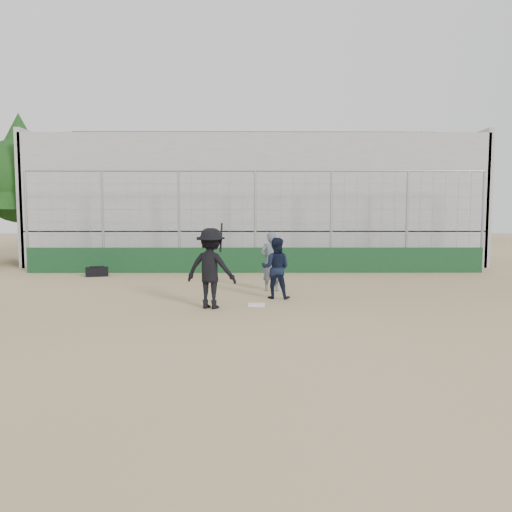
{
  "coord_description": "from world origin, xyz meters",
  "views": [
    {
      "loc": [
        -0.08,
        -12.69,
        2.38
      ],
      "look_at": [
        0.0,
        1.4,
        1.15
      ],
      "focal_mm": 35.0,
      "sensor_mm": 36.0,
      "label": 1
    }
  ],
  "objects_px": {
    "batter_at_plate": "(211,268)",
    "catcher_crouched": "(276,278)",
    "equipment_bag": "(97,272)",
    "umpire": "(271,264)"
  },
  "relations": [
    {
      "from": "batter_at_plate",
      "to": "catcher_crouched",
      "type": "distance_m",
      "value": 2.2
    },
    {
      "from": "batter_at_plate",
      "to": "umpire",
      "type": "xyz_separation_m",
      "value": [
        1.6,
        2.74,
        -0.19
      ]
    },
    {
      "from": "batter_at_plate",
      "to": "equipment_bag",
      "type": "distance_m",
      "value": 7.89
    },
    {
      "from": "batter_at_plate",
      "to": "catcher_crouched",
      "type": "bearing_deg",
      "value": 38.97
    },
    {
      "from": "catcher_crouched",
      "to": "umpire",
      "type": "bearing_deg",
      "value": 93.03
    },
    {
      "from": "batter_at_plate",
      "to": "umpire",
      "type": "relative_size",
      "value": 1.3
    },
    {
      "from": "catcher_crouched",
      "to": "equipment_bag",
      "type": "bearing_deg",
      "value": 143.03
    },
    {
      "from": "catcher_crouched",
      "to": "umpire",
      "type": "distance_m",
      "value": 1.41
    },
    {
      "from": "equipment_bag",
      "to": "batter_at_plate",
      "type": "bearing_deg",
      "value": -52.42
    },
    {
      "from": "umpire",
      "to": "equipment_bag",
      "type": "relative_size",
      "value": 1.88
    }
  ]
}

